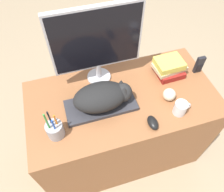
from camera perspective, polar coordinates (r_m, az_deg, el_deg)
ground_plane at (r=1.91m, az=5.04°, el=-21.38°), size 12.00×12.00×0.00m
desk at (r=1.67m, az=2.32°, el=-8.11°), size 1.19×0.62×0.75m
keyboard at (r=1.31m, az=-2.93°, el=-2.46°), size 0.42×0.18×0.02m
cat at (r=1.24m, az=-2.15°, el=-0.02°), size 0.35×0.19×0.14m
monitor at (r=1.25m, az=-4.04°, el=13.92°), size 0.53×0.15×0.51m
computer_mouse at (r=1.25m, az=10.59°, el=-6.86°), size 0.06×0.09×0.04m
coffee_mug at (r=1.32m, az=17.51°, el=-3.01°), size 0.10×0.07×0.09m
pen_cup at (r=1.21m, az=-14.67°, el=-8.51°), size 0.09×0.09×0.22m
baseball at (r=1.36m, az=14.74°, el=0.37°), size 0.08×0.08×0.08m
phone at (r=1.56m, az=21.82°, el=7.57°), size 0.05×0.03×0.13m
book_stack at (r=1.50m, az=14.66°, el=7.30°), size 0.22×0.17×0.11m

